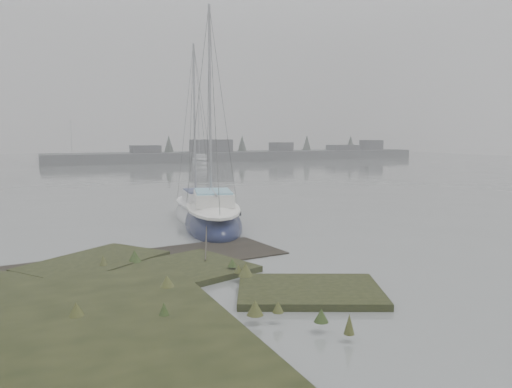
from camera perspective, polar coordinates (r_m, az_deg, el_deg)
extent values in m
plane|color=slate|center=(41.38, -16.78, 1.00)|extent=(160.00, 160.00, 0.00)
cube|color=#4C4F51|center=(79.48, -1.30, 4.32)|extent=(60.00, 8.00, 1.60)
cube|color=#424247|center=(73.54, -12.53, 4.60)|extent=(4.00, 3.00, 2.20)
cube|color=#424247|center=(76.30, -5.15, 5.10)|extent=(6.00, 3.00, 3.00)
cube|color=#424247|center=(81.14, 2.88, 5.04)|extent=(3.00, 3.00, 2.50)
cube|color=#424247|center=(87.38, 9.89, 4.90)|extent=(5.00, 3.00, 2.00)
cube|color=#424247|center=(90.92, 13.02, 5.15)|extent=(3.00, 3.00, 2.80)
cone|color=#384238|center=(76.41, -9.92, 5.33)|extent=(2.00, 2.00, 3.50)
cone|color=#384238|center=(80.35, -1.59, 5.49)|extent=(2.00, 2.00, 3.50)
cone|color=#384238|center=(85.80, 5.83, 5.53)|extent=(2.00, 2.00, 3.50)
cone|color=#384238|center=(90.72, 10.74, 5.51)|extent=(2.00, 2.00, 3.50)
ellipsoid|color=#101636|center=(21.65, -4.95, -3.39)|extent=(4.25, 7.65, 1.77)
ellipsoid|color=white|center=(21.53, -4.97, -1.53)|extent=(3.54, 6.62, 0.50)
cube|color=white|center=(21.17, -4.92, -0.48)|extent=(2.17, 2.82, 0.52)
cube|color=#84C3DB|center=(21.13, -4.92, 0.30)|extent=(2.01, 2.59, 0.08)
cylinder|color=#939399|center=(22.29, -5.28, 10.40)|extent=(0.11, 0.11, 8.32)
cylinder|color=#939399|center=(20.93, -4.88, 0.24)|extent=(0.87, 2.83, 0.09)
ellipsoid|color=silver|center=(23.87, -6.55, -2.50)|extent=(2.91, 6.51, 1.53)
ellipsoid|color=white|center=(23.78, -6.57, -1.05)|extent=(2.39, 5.65, 0.43)
cube|color=white|center=(23.47, -6.46, -0.22)|extent=(1.63, 2.32, 0.45)
cube|color=navy|center=(23.44, -6.47, 0.39)|extent=(1.52, 2.13, 0.07)
cylinder|color=#939399|center=(24.37, -7.04, 8.34)|extent=(0.10, 0.10, 7.19)
cylinder|color=#939399|center=(23.26, -6.39, 0.34)|extent=(0.42, 2.50, 0.08)
ellipsoid|color=#AEB3B7|center=(68.41, -6.39, 3.48)|extent=(3.08, 6.57, 1.54)
ellipsoid|color=silver|center=(68.37, -6.40, 4.00)|extent=(2.53, 5.71, 0.43)
cube|color=silver|center=(68.09, -6.36, 4.31)|extent=(1.69, 2.36, 0.45)
cube|color=silver|center=(68.08, -6.37, 4.52)|extent=(1.57, 2.17, 0.07)
cylinder|color=#939399|center=(69.11, -6.55, 7.28)|extent=(0.10, 0.10, 7.22)
cylinder|color=#939399|center=(67.90, -6.34, 4.51)|extent=(0.49, 2.51, 0.08)
ellipsoid|color=silver|center=(74.56, -19.83, 3.37)|extent=(4.75, 3.71, 1.13)
ellipsoid|color=silver|center=(74.54, -19.84, 3.71)|extent=(4.09, 3.14, 0.32)
cube|color=silver|center=(74.44, -19.71, 3.93)|extent=(1.87, 1.67, 0.33)
cube|color=silver|center=(74.43, -19.72, 4.07)|extent=(1.73, 1.55, 0.05)
cylinder|color=#939399|center=(74.73, -20.34, 5.91)|extent=(0.07, 0.07, 5.30)
cylinder|color=#939399|center=(74.37, -19.63, 4.07)|extent=(1.62, 1.01, 0.06)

